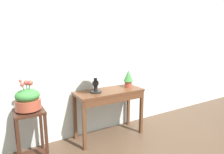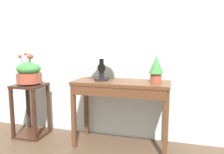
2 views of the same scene
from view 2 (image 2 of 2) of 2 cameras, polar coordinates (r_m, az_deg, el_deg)
The scene contains 6 objects.
back_wall_with_art at distance 2.75m, azimuth 2.15°, elevation 13.57°, with size 9.00×0.10×2.80m.
console_table at distance 2.46m, azimuth 2.23°, elevation -3.77°, with size 1.05×0.43×0.75m.
table_lamp at distance 2.49m, azimuth -2.70°, elevation 7.12°, with size 0.33×0.33×0.49m.
potted_plant_on_console at distance 2.40m, azimuth 11.18°, elevation 2.34°, with size 0.15×0.15×0.28m.
pedestal_stand_left at distance 3.01m, azimuth -19.93°, elevation -7.96°, with size 0.35×0.35×0.66m.
planter_bowl_wide at distance 2.91m, azimuth -20.40°, elevation 1.07°, with size 0.30×0.30×0.39m.
Camera 2 is at (0.65, -1.24, 1.16)m, focal length 35.89 mm.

